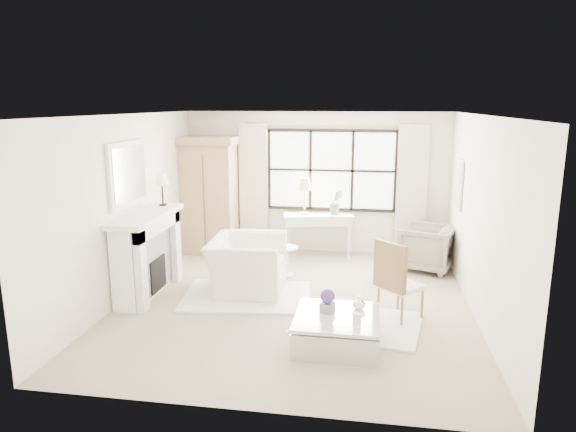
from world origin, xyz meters
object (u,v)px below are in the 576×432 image
(console_table, at_px, (318,235))
(club_armchair, at_px, (247,264))
(coffee_table, at_px, (337,331))
(armoire, at_px, (209,195))

(console_table, height_order, club_armchair, club_armchair)
(console_table, xyz_separation_m, club_armchair, (-0.90, -2.03, 0.01))
(console_table, distance_m, coffee_table, 3.75)
(armoire, height_order, coffee_table, armoire)
(armoire, distance_m, club_armchair, 2.37)
(console_table, relative_size, club_armchair, 1.08)
(club_armchair, bearing_deg, console_table, -26.46)
(armoire, bearing_deg, console_table, 4.23)
(armoire, relative_size, club_armchair, 1.77)
(armoire, relative_size, coffee_table, 2.23)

